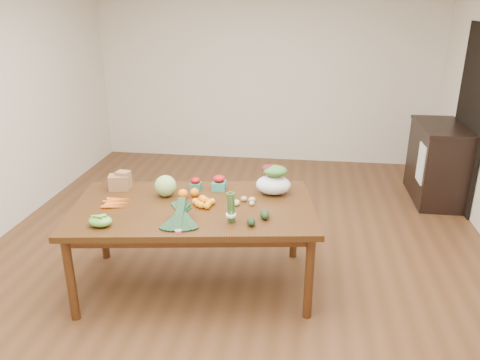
# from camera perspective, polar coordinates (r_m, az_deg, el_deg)

# --- Properties ---
(floor) EXTENTS (6.00, 6.00, 0.00)m
(floor) POSITION_cam_1_polar(r_m,az_deg,el_deg) (4.63, -0.41, -8.98)
(floor) COLOR brown
(floor) RESTS_ON ground
(room_walls) EXTENTS (5.02, 6.02, 2.70)m
(room_walls) POSITION_cam_1_polar(r_m,az_deg,el_deg) (4.12, -0.46, 7.49)
(room_walls) COLOR silver
(room_walls) RESTS_ON floor
(dining_table) EXTENTS (2.10, 1.37, 0.75)m
(dining_table) POSITION_cam_1_polar(r_m,az_deg,el_deg) (4.01, -5.53, -8.00)
(dining_table) COLOR #41240F
(dining_table) RESTS_ON floor
(doorway_dark) EXTENTS (0.02, 1.00, 2.10)m
(doorway_dark) POSITION_cam_1_polar(r_m,az_deg,el_deg) (6.02, 26.25, 6.72)
(doorway_dark) COLOR black
(doorway_dark) RESTS_ON floor
(cabinet) EXTENTS (0.52, 1.02, 0.94)m
(cabinet) POSITION_cam_1_polar(r_m,az_deg,el_deg) (6.19, 22.84, 1.97)
(cabinet) COLOR black
(cabinet) RESTS_ON floor
(dish_towel) EXTENTS (0.02, 0.28, 0.45)m
(dish_towel) POSITION_cam_1_polar(r_m,az_deg,el_deg) (5.82, 21.18, 1.89)
(dish_towel) COLOR white
(dish_towel) RESTS_ON cabinet
(paper_bag) EXTENTS (0.25, 0.22, 0.16)m
(paper_bag) POSITION_cam_1_polar(r_m,az_deg,el_deg) (4.26, -14.55, -0.10)
(paper_bag) COLOR brown
(paper_bag) RESTS_ON dining_table
(cabbage) EXTENTS (0.18, 0.18, 0.18)m
(cabbage) POSITION_cam_1_polar(r_m,az_deg,el_deg) (4.03, -9.07, -0.71)
(cabbage) COLOR #99B266
(cabbage) RESTS_ON dining_table
(strawberry_basket_a) EXTENTS (0.11, 0.11, 0.09)m
(strawberry_basket_a) POSITION_cam_1_polar(r_m,az_deg,el_deg) (4.16, -5.42, -0.56)
(strawberry_basket_a) COLOR #AC0B14
(strawberry_basket_a) RESTS_ON dining_table
(strawberry_basket_b) EXTENTS (0.13, 0.13, 0.11)m
(strawberry_basket_b) POSITION_cam_1_polar(r_m,az_deg,el_deg) (4.13, -2.56, -0.48)
(strawberry_basket_b) COLOR red
(strawberry_basket_b) RESTS_ON dining_table
(orange_a) EXTENTS (0.08, 0.08, 0.08)m
(orange_a) POSITION_cam_1_polar(r_m,az_deg,el_deg) (3.98, -6.98, -1.67)
(orange_a) COLOR orange
(orange_a) RESTS_ON dining_table
(orange_b) EXTENTS (0.08, 0.08, 0.08)m
(orange_b) POSITION_cam_1_polar(r_m,az_deg,el_deg) (4.00, -5.57, -1.50)
(orange_b) COLOR #FF9E0F
(orange_b) RESTS_ON dining_table
(orange_c) EXTENTS (0.07, 0.07, 0.07)m
(orange_c) POSITION_cam_1_polar(r_m,az_deg,el_deg) (3.86, -4.59, -2.37)
(orange_c) COLOR #EF5A0E
(orange_c) RESTS_ON dining_table
(mandarin_cluster) EXTENTS (0.20, 0.20, 0.09)m
(mandarin_cluster) POSITION_cam_1_polar(r_m,az_deg,el_deg) (3.81, -4.42, -2.57)
(mandarin_cluster) COLOR orange
(mandarin_cluster) RESTS_ON dining_table
(carrots) EXTENTS (0.25, 0.25, 0.03)m
(carrots) POSITION_cam_1_polar(r_m,az_deg,el_deg) (3.97, -14.81, -2.69)
(carrots) COLOR #E75913
(carrots) RESTS_ON dining_table
(snap_pea_bag) EXTENTS (0.18, 0.13, 0.08)m
(snap_pea_bag) POSITION_cam_1_polar(r_m,az_deg,el_deg) (3.62, -16.67, -4.82)
(snap_pea_bag) COLOR #63AE3B
(snap_pea_bag) RESTS_ON dining_table
(kale_bunch) EXTENTS (0.38, 0.44, 0.16)m
(kale_bunch) POSITION_cam_1_polar(r_m,az_deg,el_deg) (3.48, -7.41, -4.43)
(kale_bunch) COLOR black
(kale_bunch) RESTS_ON dining_table
(asparagus_bundle) EXTENTS (0.10, 0.13, 0.26)m
(asparagus_bundle) POSITION_cam_1_polar(r_m,az_deg,el_deg) (3.49, -1.11, -3.36)
(asparagus_bundle) COLOR #447636
(asparagus_bundle) RESTS_ON dining_table
(potato_a) EXTENTS (0.06, 0.05, 0.05)m
(potato_a) POSITION_cam_1_polar(r_m,az_deg,el_deg) (3.82, -0.44, -2.77)
(potato_a) COLOR tan
(potato_a) RESTS_ON dining_table
(potato_b) EXTENTS (0.05, 0.04, 0.04)m
(potato_b) POSITION_cam_1_polar(r_m,az_deg,el_deg) (3.81, -0.46, -2.91)
(potato_b) COLOR tan
(potato_b) RESTS_ON dining_table
(potato_c) EXTENTS (0.06, 0.05, 0.05)m
(potato_c) POSITION_cam_1_polar(r_m,az_deg,el_deg) (3.87, 1.46, -2.44)
(potato_c) COLOR tan
(potato_c) RESTS_ON dining_table
(potato_d) EXTENTS (0.05, 0.05, 0.05)m
(potato_d) POSITION_cam_1_polar(r_m,az_deg,el_deg) (3.89, 0.48, -2.31)
(potato_d) COLOR tan
(potato_d) RESTS_ON dining_table
(potato_e) EXTENTS (0.05, 0.04, 0.04)m
(potato_e) POSITION_cam_1_polar(r_m,az_deg,el_deg) (3.82, 1.45, -2.88)
(potato_e) COLOR tan
(potato_e) RESTS_ON dining_table
(avocado_a) EXTENTS (0.09, 0.11, 0.06)m
(avocado_a) POSITION_cam_1_polar(r_m,az_deg,el_deg) (3.48, 1.36, -5.10)
(avocado_a) COLOR black
(avocado_a) RESTS_ON dining_table
(avocado_b) EXTENTS (0.10, 0.12, 0.07)m
(avocado_b) POSITION_cam_1_polar(r_m,az_deg,el_deg) (3.59, 3.03, -4.23)
(avocado_b) COLOR black
(avocado_b) RESTS_ON dining_table
(salad_bag) EXTENTS (0.33, 0.27, 0.23)m
(salad_bag) POSITION_cam_1_polar(r_m,az_deg,el_deg) (4.02, 4.09, -0.16)
(salad_bag) COLOR white
(salad_bag) RESTS_ON dining_table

